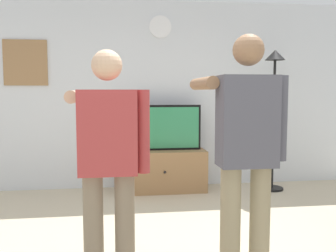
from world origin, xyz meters
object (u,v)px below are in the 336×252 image
floor_lamp (274,91)px  person_standing_nearer_couch (246,149)px  television (162,128)px  person_standing_nearer_lamp (108,156)px  framed_picture (26,63)px  wall_clock (160,27)px  tv_stand (163,171)px

floor_lamp → person_standing_nearer_couch: bearing=-117.1°
television → person_standing_nearer_lamp: person_standing_nearer_lamp is taller
framed_picture → floor_lamp: bearing=-6.9°
wall_clock → person_standing_nearer_lamp: 3.18m
floor_lamp → person_standing_nearer_couch: floor_lamp is taller
television → floor_lamp: floor_lamp is taller
television → floor_lamp: (1.55, -0.17, 0.52)m
floor_lamp → person_standing_nearer_couch: 2.89m
wall_clock → person_standing_nearer_lamp: wall_clock is taller
tv_stand → person_standing_nearer_lamp: bearing=-105.2°
framed_picture → person_standing_nearer_couch: (2.12, -2.96, -0.79)m
tv_stand → floor_lamp: bearing=-4.4°
wall_clock → person_standing_nearer_couch: 3.25m
tv_stand → floor_lamp: size_ratio=0.61×
tv_stand → person_standing_nearer_couch: (0.25, -2.67, 0.71)m
wall_clock → framed_picture: (-1.87, 0.00, -0.53)m
floor_lamp → person_standing_nearer_lamp: 3.29m
tv_stand → television: 0.61m
wall_clock → person_standing_nearer_couch: bearing=-85.1°
person_standing_nearer_lamp → person_standing_nearer_couch: 0.95m
television → framed_picture: (-1.87, 0.25, 0.90)m
framed_picture → person_standing_nearer_couch: framed_picture is taller
television → person_standing_nearer_lamp: size_ratio=0.64×
tv_stand → framed_picture: bearing=171.0°
tv_stand → person_standing_nearer_couch: person_standing_nearer_couch is taller
tv_stand → television: size_ratio=1.11×
person_standing_nearer_couch → tv_stand: bearing=95.4°
framed_picture → person_standing_nearer_lamp: size_ratio=0.37×
person_standing_nearer_lamp → tv_stand: bearing=74.8°
tv_stand → framed_picture: size_ratio=1.92×
floor_lamp → tv_stand: bearing=175.6°
tv_stand → wall_clock: (0.00, 0.29, 2.03)m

